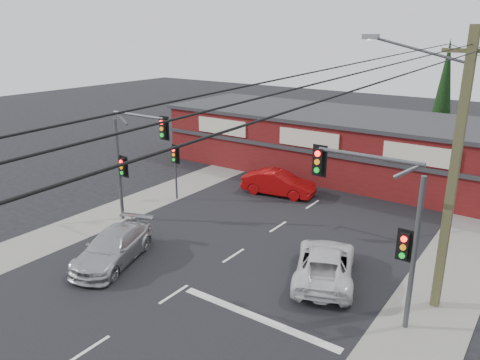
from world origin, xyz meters
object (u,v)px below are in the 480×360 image
Objects in this scene: red_sedan at (278,183)px; utility_pole at (450,166)px; shop_building at (347,144)px; silver_suv at (113,247)px; white_suv at (325,263)px.

utility_pole reaches higher than red_sedan.
red_sedan is 0.17× the size of shop_building.
red_sedan is (1.43, 11.83, 0.03)m from silver_suv.
white_suv is 15.56m from shop_building.
red_sedan is at bearing 63.89° from silver_suv.
utility_pole is (4.10, 0.57, 4.70)m from white_suv.
shop_building is 17.15m from utility_pole.
shop_building is at bearing -22.01° from red_sedan.
utility_pole reaches higher than white_suv.
utility_pole reaches higher than silver_suv.
white_suv is 10.37m from red_sedan.
white_suv is 1.02× the size of silver_suv.
utility_pole is at bearing 166.35° from white_suv.
utility_pole reaches higher than shop_building.
red_sedan reaches higher than white_suv.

